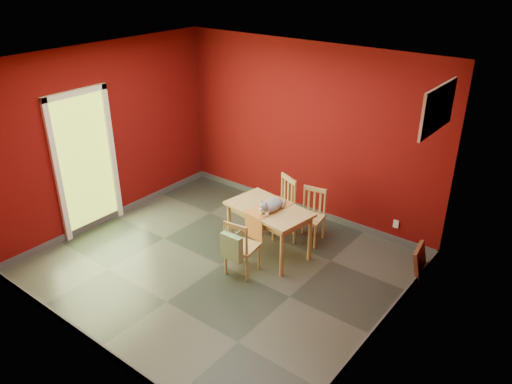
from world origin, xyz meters
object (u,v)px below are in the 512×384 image
Objects in this scene: chair_near at (241,246)px; tote_bag at (232,247)px; dining_table at (269,213)px; chair_far_right at (311,215)px; chair_far_left at (280,205)px; picture_frame at (420,261)px; cat at (272,203)px.

tote_bag is at bearing -85.13° from chair_near.
dining_table is 1.54× the size of chair_near.
tote_bag is (-0.24, -1.47, 0.09)m from chair_far_right.
chair_far_right reaches higher than tote_bag.
chair_far_right is 1.01× the size of chair_near.
chair_far_left is 1.11× the size of chair_near.
chair_far_right reaches higher than chair_near.
chair_near is 2.33m from picture_frame.
chair_far_left reaches higher than tote_bag.
chair_far_right is 1.62m from picture_frame.
chair_far_right reaches higher than dining_table.
cat is at bearing 83.16° from chair_near.
tote_bag reaches higher than picture_frame.
picture_frame is at bearing 36.77° from cat.
chair_near is at bearing 94.87° from tote_bag.
picture_frame is at bearing 40.61° from tote_bag.
chair_near is 1.89× the size of tote_bag.
chair_far_right is 1.29m from chair_near.
tote_bag is (0.02, -0.20, 0.09)m from chair_near.
cat is (0.07, 0.58, 0.42)m from chair_near.
dining_table is 2.91× the size of tote_bag.
picture_frame is (1.84, 1.58, -0.29)m from tote_bag.
chair_far_left is at bearing -174.66° from picture_frame.
tote_bag is at bearing -88.34° from dining_table.
chair_far_left is 2.04× the size of picture_frame.
picture_frame is (1.60, 0.12, -0.20)m from chair_far_right.
cat is at bearing -20.84° from dining_table.
chair_near is at bearing -79.50° from chair_far_left.
dining_table is at bearing 171.86° from cat.
dining_table is 1.39× the size of chair_far_left.
chair_far_right is (0.27, 0.66, -0.21)m from dining_table.
chair_far_left is 2.10m from picture_frame.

